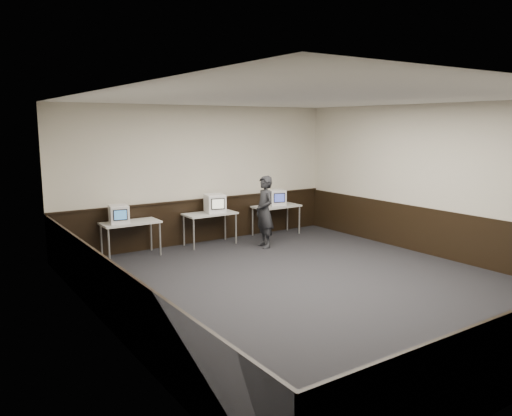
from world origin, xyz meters
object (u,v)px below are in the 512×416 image
at_px(emac_left, 119,214).
at_px(emac_center, 215,203).
at_px(person, 265,212).
at_px(desk_left, 130,225).
at_px(desk_center, 210,216).
at_px(desk_right, 276,208).
at_px(emac_right, 277,197).

height_order(emac_left, emac_center, emac_center).
distance_m(emac_left, person, 3.18).
bearing_deg(desk_left, person, -17.73).
height_order(desk_center, person, person).
distance_m(desk_left, desk_center, 1.90).
distance_m(desk_right, emac_right, 0.27).
relative_size(desk_left, emac_left, 2.62).
relative_size(emac_center, person, 0.32).
xyz_separation_m(desk_center, emac_right, (1.93, 0.03, 0.27)).
height_order(desk_left, emac_center, emac_center).
distance_m(emac_center, emac_right, 1.80).
xyz_separation_m(desk_right, person, (-0.98, -0.90, 0.14)).
bearing_deg(emac_right, emac_center, -161.47).
bearing_deg(emac_right, desk_left, -162.61).
bearing_deg(desk_left, emac_center, -0.63).
relative_size(emac_center, emac_right, 1.02).
relative_size(desk_right, emac_center, 2.29).
xyz_separation_m(desk_center, emac_left, (-2.15, -0.03, 0.26)).
height_order(emac_left, person, person).
bearing_deg(emac_right, desk_right, -120.77).
xyz_separation_m(desk_center, desk_right, (1.90, 0.00, 0.00)).
distance_m(desk_left, emac_left, 0.36).
distance_m(desk_center, desk_right, 1.90).
bearing_deg(person, desk_left, -99.18).
height_order(emac_center, person, person).
bearing_deg(emac_left, desk_right, 10.08).
bearing_deg(person, desk_center, -125.98).
bearing_deg(person, emac_left, -97.30).
relative_size(emac_left, emac_center, 0.87).
bearing_deg(person, desk_right, 140.97).
xyz_separation_m(desk_left, emac_right, (3.83, 0.03, 0.27)).
height_order(desk_center, desk_right, same).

